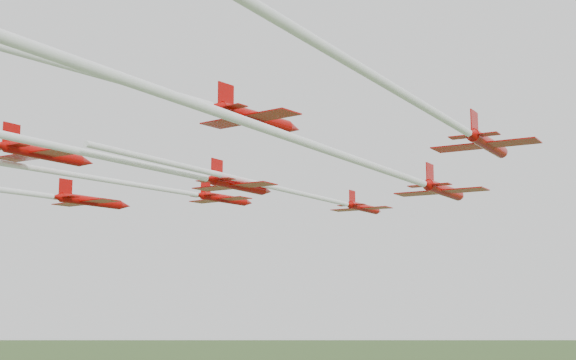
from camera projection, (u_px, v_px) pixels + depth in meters
The scene contains 6 objects.
jet_lead at pixel (311, 196), 90.70m from camera, with size 7.83×54.08×2.33m.
jet_row2_left at pixel (135, 185), 86.41m from camera, with size 8.23×57.35×2.45m.
jet_row2_right at pixel (376, 167), 67.41m from camera, with size 9.32×64.85×2.77m.
jet_row3_mid at pixel (114, 158), 65.38m from camera, with size 8.75×66.00×2.62m.
jet_row3_right at pixel (445, 118), 57.44m from camera, with size 8.79×49.07×2.61m.
jet_row4_right at pixel (103, 75), 50.62m from camera, with size 8.70×58.57×2.50m.
Camera 1 is at (47.52, -72.99, 45.09)m, focal length 50.00 mm.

